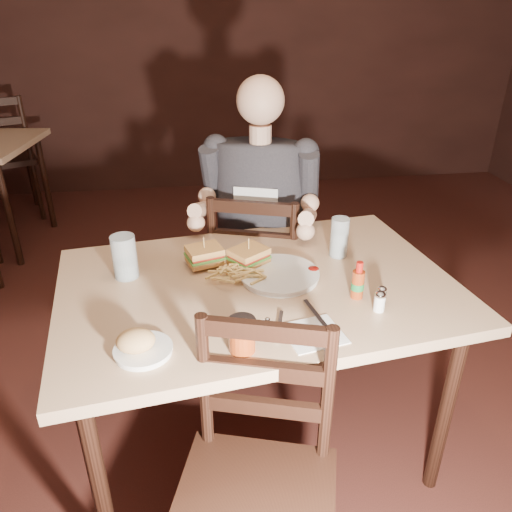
{
  "coord_description": "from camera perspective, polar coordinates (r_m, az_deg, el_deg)",
  "views": [
    {
      "loc": [
        -0.15,
        -1.19,
        1.64
      ],
      "look_at": [
        0.06,
        0.32,
        0.85
      ],
      "focal_mm": 35.0,
      "sensor_mm": 36.0,
      "label": 1
    }
  ],
  "objects": [
    {
      "name": "room_shell",
      "position": [
        1.23,
        -0.88,
        16.06
      ],
      "size": [
        7.0,
        7.0,
        7.0
      ],
      "color": "black",
      "rests_on": "ground"
    },
    {
      "name": "main_table",
      "position": [
        1.75,
        0.23,
        -5.14
      ],
      "size": [
        1.44,
        1.05,
        0.77
      ],
      "rotation": [
        0.0,
        0.0,
        0.13
      ],
      "color": "tan",
      "rests_on": "ground"
    },
    {
      "name": "chair_far",
      "position": [
        2.37,
        0.46,
        -2.41
      ],
      "size": [
        0.55,
        0.58,
        0.92
      ],
      "primitive_type": null,
      "rotation": [
        0.0,
        0.0,
        2.82
      ],
      "color": "black",
      "rests_on": "ground"
    },
    {
      "name": "chair_near",
      "position": [
        1.46,
        -0.23,
        -26.67
      ],
      "size": [
        0.54,
        0.56,
        0.91
      ],
      "primitive_type": null,
      "rotation": [
        0.0,
        0.0,
        -0.3
      ],
      "color": "black",
      "rests_on": "ground"
    },
    {
      "name": "bg_chair_far",
      "position": [
        4.55,
        -26.9,
        9.96
      ],
      "size": [
        0.61,
        0.64,
        1.0
      ],
      "primitive_type": null,
      "rotation": [
        0.0,
        0.0,
        3.51
      ],
      "color": "black",
      "rests_on": "ground"
    },
    {
      "name": "diner",
      "position": [
        2.13,
        0.29,
        7.85
      ],
      "size": [
        0.62,
        0.55,
        0.9
      ],
      "primitive_type": null,
      "rotation": [
        0.0,
        0.0,
        -0.32
      ],
      "color": "#2C2A2F",
      "rests_on": "chair_far"
    },
    {
      "name": "dinner_plate",
      "position": [
        1.75,
        2.67,
        -2.25
      ],
      "size": [
        0.31,
        0.31,
        0.02
      ],
      "primitive_type": "cylinder",
      "rotation": [
        0.0,
        0.0,
        0.13
      ],
      "color": "white",
      "rests_on": "main_table"
    },
    {
      "name": "sandwich_left",
      "position": [
        1.8,
        -5.93,
        0.74
      ],
      "size": [
        0.15,
        0.13,
        0.1
      ],
      "primitive_type": null,
      "rotation": [
        0.0,
        0.0,
        0.29
      ],
      "color": "tan",
      "rests_on": "dinner_plate"
    },
    {
      "name": "sandwich_right",
      "position": [
        1.78,
        -0.83,
        0.6
      ],
      "size": [
        0.16,
        0.16,
        0.1
      ],
      "primitive_type": null,
      "rotation": [
        0.0,
        0.0,
        0.61
      ],
      "color": "tan",
      "rests_on": "dinner_plate"
    },
    {
      "name": "fries_pile",
      "position": [
        1.71,
        -2.43,
        -1.97
      ],
      "size": [
        0.27,
        0.2,
        0.04
      ],
      "primitive_type": null,
      "rotation": [
        0.0,
        0.0,
        0.13
      ],
      "color": "#F2CA70",
      "rests_on": "dinner_plate"
    },
    {
      "name": "ketchup_dollop",
      "position": [
        1.77,
        6.59,
        -1.45
      ],
      "size": [
        0.04,
        0.04,
        0.01
      ],
      "primitive_type": "ellipsoid",
      "rotation": [
        0.0,
        0.0,
        0.13
      ],
      "color": "maroon",
      "rests_on": "dinner_plate"
    },
    {
      "name": "glass_left",
      "position": [
        1.78,
        -14.79,
        -0.09
      ],
      "size": [
        0.09,
        0.09,
        0.16
      ],
      "primitive_type": "cylinder",
      "rotation": [
        0.0,
        0.0,
        0.13
      ],
      "color": "silver",
      "rests_on": "main_table"
    },
    {
      "name": "glass_right",
      "position": [
        1.89,
        9.51,
        2.12
      ],
      "size": [
        0.08,
        0.08,
        0.15
      ],
      "primitive_type": "cylinder",
      "rotation": [
        0.0,
        0.0,
        0.13
      ],
      "color": "silver",
      "rests_on": "main_table"
    },
    {
      "name": "hot_sauce",
      "position": [
        1.64,
        11.6,
        -2.7
      ],
      "size": [
        0.05,
        0.05,
        0.13
      ],
      "primitive_type": null,
      "rotation": [
        0.0,
        0.0,
        0.13
      ],
      "color": "#8E3210",
      "rests_on": "main_table"
    },
    {
      "name": "salt_shaker",
      "position": [
        1.6,
        13.94,
        -5.11
      ],
      "size": [
        0.04,
        0.04,
        0.06
      ],
      "primitive_type": null,
      "rotation": [
        0.0,
        0.0,
        0.13
      ],
      "color": "white",
      "rests_on": "main_table"
    },
    {
      "name": "pepper_shaker",
      "position": [
        1.64,
        14.14,
        -4.41
      ],
      "size": [
        0.03,
        0.03,
        0.06
      ],
      "primitive_type": null,
      "rotation": [
        0.0,
        0.0,
        0.13
      ],
      "color": "#38332D",
      "rests_on": "main_table"
    },
    {
      "name": "syrup_dispenser",
      "position": [
        1.38,
        -1.6,
        -9.02
      ],
      "size": [
        0.09,
        0.09,
        0.1
      ],
      "primitive_type": null,
      "rotation": [
        0.0,
        0.0,
        0.13
      ],
      "color": "#8E3210",
      "rests_on": "main_table"
    },
    {
      "name": "napkin",
      "position": [
        1.48,
        6.59,
        -8.8
      ],
      "size": [
        0.19,
        0.18,
        0.0
      ],
      "primitive_type": "cube",
      "rotation": [
        0.0,
        0.0,
        0.2
      ],
      "color": "white",
      "rests_on": "main_table"
    },
    {
      "name": "knife",
      "position": [
        1.53,
        7.34,
        -7.23
      ],
      "size": [
        0.06,
        0.23,
        0.01
      ],
      "primitive_type": "cube",
      "rotation": [
        0.0,
        0.0,
        0.18
      ],
      "color": "silver",
      "rests_on": "napkin"
    },
    {
      "name": "fork",
      "position": [
        1.5,
        2.7,
        -7.97
      ],
      "size": [
        0.05,
        0.15,
        0.0
      ],
      "primitive_type": "cube",
      "rotation": [
        0.0,
        0.0,
        -0.27
      ],
      "color": "silver",
      "rests_on": "napkin"
    },
    {
      "name": "side_plate",
      "position": [
        1.43,
        -12.74,
        -10.58
      ],
      "size": [
        0.18,
        0.18,
        0.01
      ],
      "primitive_type": "cylinder",
      "rotation": [
        0.0,
        0.0,
        0.13
      ],
      "color": "white",
      "rests_on": "main_table"
    },
    {
      "name": "bread_roll",
      "position": [
        1.41,
        -13.59,
        -9.39
      ],
      "size": [
        0.12,
        0.1,
        0.06
      ],
      "primitive_type": "ellipsoid",
      "rotation": [
        0.0,
        0.0,
        0.13
      ],
      "color": "tan",
      "rests_on": "side_plate"
    }
  ]
}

